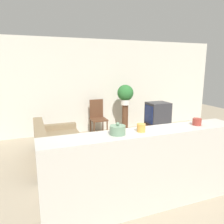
{
  "coord_description": "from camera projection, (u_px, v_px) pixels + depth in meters",
  "views": [
    {
      "loc": [
        -1.42,
        -2.82,
        1.94
      ],
      "look_at": [
        0.42,
        2.0,
        0.85
      ],
      "focal_mm": 35.0,
      "sensor_mm": 36.0,
      "label": 1
    }
  ],
  "objects": [
    {
      "name": "television",
      "position": [
        158.0,
        113.0,
        5.78
      ],
      "size": [
        0.56,
        0.48,
        0.59
      ],
      "color": "#333338",
      "rests_on": "tv_stand"
    },
    {
      "name": "potted_plant",
      "position": [
        125.0,
        94.0,
        6.24
      ],
      "size": [
        0.46,
        0.46,
        0.58
      ],
      "color": "white",
      "rests_on": "plant_stand"
    },
    {
      "name": "ground_plane",
      "position": [
        132.0,
        190.0,
        3.47
      ],
      "size": [
        14.0,
        14.0,
        0.0
      ],
      "primitive_type": "plane",
      "color": "tan"
    },
    {
      "name": "couch",
      "position": [
        58.0,
        148.0,
        4.53
      ],
      "size": [
        0.98,
        1.77,
        0.76
      ],
      "color": "#847051",
      "rests_on": "ground_plane"
    },
    {
      "name": "wall_back",
      "position": [
        81.0,
        87.0,
        6.33
      ],
      "size": [
        9.0,
        0.06,
        2.7
      ],
      "color": "beige",
      "rests_on": "ground_plane"
    },
    {
      "name": "candle_jar",
      "position": [
        141.0,
        128.0,
        2.84
      ],
      "size": [
        0.11,
        0.11,
        0.11
      ],
      "color": "gold",
      "rests_on": "foreground_counter"
    },
    {
      "name": "decorative_bowl",
      "position": [
        118.0,
        130.0,
        2.72
      ],
      "size": [
        0.2,
        0.2,
        0.16
      ],
      "color": "gray",
      "rests_on": "foreground_counter"
    },
    {
      "name": "coffee_tin",
      "position": [
        197.0,
        122.0,
        3.16
      ],
      "size": [
        0.12,
        0.12,
        0.1
      ],
      "color": "#99382D",
      "rests_on": "foreground_counter"
    },
    {
      "name": "foreground_counter",
      "position": [
        146.0,
        169.0,
        2.99
      ],
      "size": [
        2.81,
        0.44,
        1.1
      ],
      "color": "beige",
      "rests_on": "ground_plane"
    },
    {
      "name": "tv_stand",
      "position": [
        157.0,
        132.0,
        5.88
      ],
      "size": [
        0.83,
        0.5,
        0.41
      ],
      "color": "brown",
      "rests_on": "ground_plane"
    },
    {
      "name": "wooden_chair",
      "position": [
        98.0,
        116.0,
        6.26
      ],
      "size": [
        0.44,
        0.44,
        1.0
      ],
      "color": "brown",
      "rests_on": "ground_plane"
    },
    {
      "name": "plant_stand",
      "position": [
        125.0,
        119.0,
        6.39
      ],
      "size": [
        0.18,
        0.18,
        0.84
      ],
      "color": "brown",
      "rests_on": "ground_plane"
    }
  ]
}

